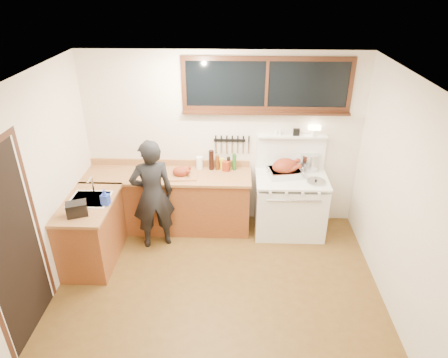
{
  "coord_description": "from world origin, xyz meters",
  "views": [
    {
      "loc": [
        0.21,
        -3.66,
        3.52
      ],
      "look_at": [
        0.05,
        0.85,
        1.15
      ],
      "focal_mm": 32.0,
      "sensor_mm": 36.0,
      "label": 1
    }
  ],
  "objects_px": {
    "man": "(153,195)",
    "roast_turkey": "(285,169)",
    "cutting_board": "(182,173)",
    "vintage_stove": "(290,203)"
  },
  "relations": [
    {
      "from": "vintage_stove",
      "to": "roast_turkey",
      "type": "xyz_separation_m",
      "value": [
        -0.1,
        0.06,
        0.54
      ]
    },
    {
      "from": "roast_turkey",
      "to": "cutting_board",
      "type": "bearing_deg",
      "value": -177.08
    },
    {
      "from": "man",
      "to": "roast_turkey",
      "type": "bearing_deg",
      "value": 14.19
    },
    {
      "from": "roast_turkey",
      "to": "vintage_stove",
      "type": "bearing_deg",
      "value": -30.61
    },
    {
      "from": "vintage_stove",
      "to": "roast_turkey",
      "type": "bearing_deg",
      "value": 149.39
    },
    {
      "from": "man",
      "to": "roast_turkey",
      "type": "distance_m",
      "value": 1.9
    },
    {
      "from": "cutting_board",
      "to": "roast_turkey",
      "type": "relative_size",
      "value": 0.89
    },
    {
      "from": "vintage_stove",
      "to": "cutting_board",
      "type": "relative_size",
      "value": 3.37
    },
    {
      "from": "vintage_stove",
      "to": "roast_turkey",
      "type": "relative_size",
      "value": 3.0
    },
    {
      "from": "man",
      "to": "cutting_board",
      "type": "bearing_deg",
      "value": 47.61
    }
  ]
}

